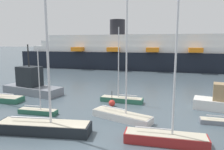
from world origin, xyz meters
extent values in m
plane|color=#4C5B66|center=(0.00, 0.00, 0.00)|extent=(600.00, 600.00, 0.00)
cube|color=black|center=(-3.25, 1.74, 0.43)|extent=(7.63, 2.77, 0.86)
cube|color=beige|center=(-3.25, 1.74, 0.88)|extent=(7.32, 2.58, 0.04)
cylinder|color=silver|center=(-2.66, 1.82, 6.53)|extent=(0.18, 0.18, 11.34)
cylinder|color=silver|center=(-4.32, 1.59, 1.21)|extent=(3.35, 0.60, 0.14)
cube|color=white|center=(2.09, 6.17, 0.33)|extent=(5.99, 3.26, 0.66)
cube|color=beige|center=(2.09, 6.17, 0.68)|extent=(5.73, 3.08, 0.04)
cylinder|color=silver|center=(2.53, 6.01, 5.69)|extent=(0.14, 0.14, 10.05)
cylinder|color=silver|center=(1.29, 6.44, 1.01)|extent=(2.52, 0.96, 0.11)
cube|color=#2D6B51|center=(0.82, 11.93, 0.27)|extent=(5.18, 1.49, 0.55)
cube|color=beige|center=(0.82, 11.93, 0.57)|extent=(4.97, 1.38, 0.04)
cylinder|color=silver|center=(0.42, 11.95, 4.73)|extent=(0.12, 0.12, 8.37)
cylinder|color=silver|center=(1.57, 11.89, 0.90)|extent=(2.31, 0.22, 0.10)
cube|color=#2D6B51|center=(-6.42, 5.56, 0.23)|extent=(4.07, 1.08, 0.45)
cube|color=beige|center=(-6.42, 5.56, 0.47)|extent=(3.90, 1.00, 0.04)
cylinder|color=silver|center=(-6.10, 5.58, 3.55)|extent=(0.10, 0.10, 6.19)
cylinder|color=silver|center=(-7.01, 5.54, 0.80)|extent=(1.82, 0.16, 0.08)
cylinder|color=silver|center=(10.51, 7.39, 0.73)|extent=(1.84, 0.10, 0.08)
cube|color=maroon|center=(6.11, 2.41, 0.36)|extent=(5.86, 1.62, 0.72)
cube|color=beige|center=(6.11, 2.41, 0.74)|extent=(5.62, 1.50, 0.04)
cylinder|color=silver|center=(6.58, 2.43, 6.10)|extent=(0.14, 0.14, 10.76)
cylinder|color=silver|center=(5.27, 2.37, 1.07)|extent=(2.61, 0.22, 0.11)
cylinder|color=silver|center=(-13.37, 8.38, 0.96)|extent=(3.24, 0.27, 0.14)
cube|color=gray|center=(-12.26, 12.87, 0.53)|extent=(9.19, 4.62, 1.06)
cube|color=#1E2328|center=(-12.69, 12.96, 2.44)|extent=(3.48, 2.79, 2.75)
cylinder|color=#262626|center=(-12.69, 12.96, 5.35)|extent=(0.18, 0.18, 3.08)
sphere|color=red|center=(0.13, 10.00, 0.37)|extent=(0.73, 0.73, 0.73)
cylinder|color=black|center=(0.13, 10.00, 1.24)|extent=(0.06, 0.06, 1.02)
cube|color=black|center=(7.15, 46.09, 2.31)|extent=(84.18, 12.38, 4.63)
cube|color=white|center=(7.15, 46.09, 5.38)|extent=(77.44, 10.91, 1.51)
cube|color=white|center=(7.15, 46.09, 6.90)|extent=(72.80, 10.26, 1.51)
cube|color=white|center=(7.15, 46.09, 8.41)|extent=(68.15, 9.60, 1.51)
cube|color=orange|center=(-17.33, 39.79, 5.38)|extent=(3.04, 2.38, 1.06)
cube|color=orange|center=(-7.52, 39.86, 5.38)|extent=(3.04, 2.38, 1.06)
cube|color=orange|center=(2.29, 39.93, 5.38)|extent=(3.04, 2.38, 1.06)
cube|color=orange|center=(12.10, 40.00, 5.38)|extent=(3.04, 2.38, 1.06)
cylinder|color=black|center=(-7.98, 45.98, 11.27)|extent=(4.24, 4.24, 4.21)
camera|label=1|loc=(6.11, -12.17, 7.15)|focal=33.68mm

